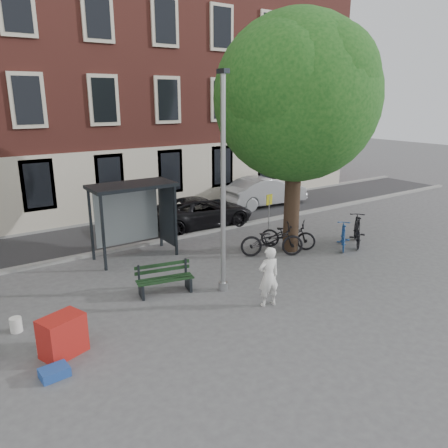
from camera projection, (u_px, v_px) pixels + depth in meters
ground at (223, 290)px, 12.74m from camera, size 90.00×90.00×0.00m
road at (129, 231)px, 18.29m from camera, size 40.00×4.00×0.01m
curb_near at (150, 243)px, 16.69m from camera, size 40.00×0.25×0.12m
curb_far at (112, 220)px, 19.86m from camera, size 40.00×0.25×0.12m
building_row at (72, 63)px, 21.11m from camera, size 30.00×8.00×14.00m
lamppost at (223, 197)px, 11.97m from camera, size 0.28×0.35×6.11m
tree_right at (300, 91)px, 14.45m from camera, size 5.76×5.60×8.20m
bus_shelter at (142, 202)px, 15.13m from camera, size 2.85×1.45×2.62m
painter at (269, 277)px, 11.59m from camera, size 0.66×0.49×1.65m
bench at (165, 280)px, 12.47m from camera, size 1.68×0.84×0.83m
bike_a at (272, 240)px, 15.34m from camera, size 2.31×1.78×1.17m
bike_b at (343, 236)px, 16.13m from camera, size 1.51×1.46×0.98m
bike_c at (288, 235)px, 16.13m from camera, size 1.83×2.01×1.06m
bike_d at (357, 230)px, 16.51m from camera, size 1.79×1.77×1.18m
car_dark at (201, 212)px, 18.89m from camera, size 4.77×2.39×1.30m
car_silver at (265, 191)px, 22.57m from camera, size 4.60×1.72×1.50m
red_stand at (63, 336)px, 9.43m from camera, size 1.05×0.87×0.90m
blue_crate at (54, 372)px, 8.75m from camera, size 0.58×0.44×0.20m
bucket_b at (43, 346)px, 9.54m from camera, size 0.33×0.33×0.36m
bucket_c at (16, 325)px, 10.42m from camera, size 0.35×0.35×0.36m
notice_sign at (269, 207)px, 17.06m from camera, size 0.31×0.06×1.79m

